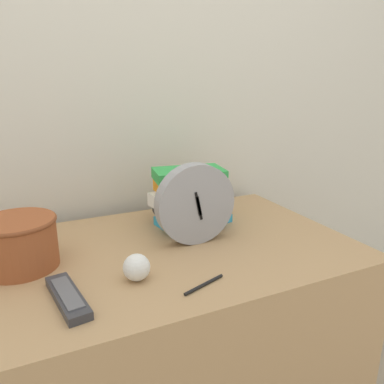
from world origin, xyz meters
TOP-DOWN VIEW (x-y plane):
  - wall_back at (0.00, 0.75)m, footprint 6.00×0.04m
  - desk at (0.00, 0.34)m, footprint 1.30×0.68m
  - desk_clock at (0.20, 0.34)m, footprint 0.24×0.05m
  - book_stack at (0.25, 0.49)m, footprint 0.27×0.21m
  - basket at (-0.28, 0.39)m, footprint 0.20×0.20m
  - tv_remote at (-0.19, 0.17)m, footprint 0.08×0.20m
  - crumpled_paper_ball at (-0.02, 0.20)m, footprint 0.07×0.07m
  - pen at (0.11, 0.10)m, footprint 0.12×0.05m

SIDE VIEW (x-z plane):
  - desk at x=0.00m, z-range 0.00..0.75m
  - pen at x=0.11m, z-range 0.75..0.76m
  - tv_remote at x=-0.19m, z-range 0.75..0.77m
  - crumpled_paper_ball at x=-0.02m, z-range 0.75..0.82m
  - basket at x=-0.28m, z-range 0.76..0.89m
  - book_stack at x=0.25m, z-range 0.75..0.93m
  - desk_clock at x=0.20m, z-range 0.75..0.99m
  - wall_back at x=0.00m, z-range 0.00..2.40m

